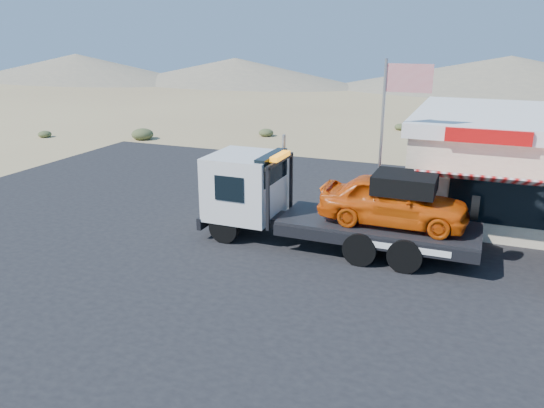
% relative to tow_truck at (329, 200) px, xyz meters
% --- Properties ---
extents(ground, '(120.00, 120.00, 0.00)m').
position_rel_tow_truck_xyz_m(ground, '(-3.43, -2.78, -1.60)').
color(ground, '#8F7551').
rests_on(ground, ground).
extents(asphalt_lot, '(32.00, 24.00, 0.02)m').
position_rel_tow_truck_xyz_m(asphalt_lot, '(-1.43, 0.22, -1.59)').
color(asphalt_lot, black).
rests_on(asphalt_lot, ground).
extents(tow_truck, '(8.91, 2.64, 2.98)m').
position_rel_tow_truck_xyz_m(tow_truck, '(0.00, 0.00, 0.00)').
color(tow_truck, black).
rests_on(tow_truck, asphalt_lot).
extents(flagpole, '(1.55, 0.10, 6.00)m').
position_rel_tow_truck_xyz_m(flagpole, '(1.50, 1.72, 2.16)').
color(flagpole, '#99999E').
rests_on(flagpole, asphalt_lot).
extents(desert_scrub, '(27.00, 35.01, 0.78)m').
position_rel_tow_truck_xyz_m(desert_scrub, '(-16.59, 7.81, -1.30)').
color(desert_scrub, '#3C4625').
rests_on(desert_scrub, ground).
extents(distant_hills, '(126.00, 48.00, 4.20)m').
position_rel_tow_truck_xyz_m(distant_hills, '(-13.21, 52.36, 0.28)').
color(distant_hills, '#726B59').
rests_on(distant_hills, ground).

